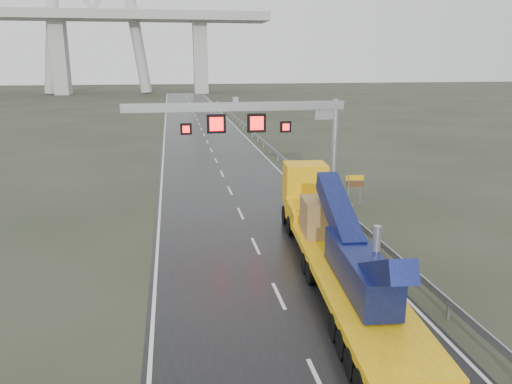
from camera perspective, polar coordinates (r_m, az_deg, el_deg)
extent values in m
plane|color=#2A2E20|center=(18.44, 5.33, -17.30)|extent=(400.00, 400.00, 0.00)
cube|color=black|center=(56.06, -5.14, 4.76)|extent=(11.00, 200.00, 0.02)
cube|color=#B0AFAB|center=(36.17, 8.67, -0.77)|extent=(1.20, 1.20, 0.30)
cylinder|color=gray|center=(35.40, 8.89, 4.61)|extent=(0.48, 0.48, 7.20)
cube|color=gray|center=(33.44, -2.35, 9.72)|extent=(14.80, 0.55, 0.55)
cube|color=gray|center=(34.79, 7.80, 8.97)|extent=(1.40, 0.35, 0.90)
cube|color=gray|center=(33.41, -2.36, 10.49)|extent=(0.35, 0.35, 0.35)
cube|color=black|center=(33.37, -4.56, 7.78)|extent=(1.25, 0.25, 1.25)
cube|color=#FF0C0C|center=(33.24, -4.53, 7.75)|extent=(0.90, 0.02, 0.90)
cube|color=black|center=(33.71, 0.06, 7.89)|extent=(1.25, 0.25, 1.25)
cube|color=#FF0C0C|center=(33.58, 0.10, 7.86)|extent=(0.90, 0.02, 0.90)
cube|color=black|center=(33.30, -8.00, 7.14)|extent=(0.75, 0.25, 0.75)
cube|color=#FF0C0C|center=(33.16, -7.99, 7.11)|extent=(0.54, 0.02, 0.54)
cube|color=black|center=(34.14, 3.40, 7.45)|extent=(0.75, 0.25, 0.75)
cube|color=#FF0C0C|center=(34.01, 3.45, 7.42)|extent=(0.54, 0.02, 0.54)
cube|color=#B0AFAB|center=(158.08, -21.47, 14.14)|extent=(4.00, 6.00, 21.00)
cube|color=#B0AFAB|center=(155.32, -6.38, 15.04)|extent=(4.00, 6.00, 21.00)
cube|color=yellow|center=(21.14, 10.85, -9.84)|extent=(3.95, 14.23, 0.35)
cube|color=yellow|center=(27.73, 6.83, -2.74)|extent=(2.70, 1.41, 0.50)
cube|color=yellow|center=(29.31, 6.19, -2.26)|extent=(2.85, 3.21, 1.20)
cube|color=yellow|center=(30.70, 5.62, 0.87)|extent=(2.67, 2.21, 2.61)
cube|color=black|center=(31.61, 5.30, 1.85)|extent=(2.30, 0.24, 1.20)
cube|color=#0F1948|center=(19.88, 11.76, -8.53)|extent=(1.89, 6.12, 1.41)
cube|color=#0F1948|center=(22.64, 9.44, -2.24)|extent=(1.45, 5.59, 2.56)
cube|color=#0F1948|center=(17.34, 14.26, -9.02)|extent=(1.23, 4.04, 2.42)
cylinder|color=gray|center=(19.72, 13.58, -6.00)|extent=(0.32, 0.32, 1.61)
cube|color=#A38849|center=(25.48, 7.86, -2.78)|extent=(2.38, 2.38, 1.81)
cylinder|color=black|center=(17.63, 14.83, -17.51)|extent=(2.98, 1.24, 1.00)
cylinder|color=black|center=(23.57, 9.16, -8.55)|extent=(2.98, 1.24, 1.00)
cylinder|color=black|center=(31.01, 5.60, -2.55)|extent=(2.79, 1.32, 1.10)
cylinder|color=gray|center=(35.20, 10.50, 0.25)|extent=(0.07, 0.07, 2.12)
cylinder|color=gray|center=(35.51, 11.84, 0.31)|extent=(0.07, 0.07, 2.12)
cube|color=#FFB80D|center=(35.16, 11.24, 1.60)|extent=(1.23, 0.28, 0.35)
cube|color=#553118|center=(35.26, 11.21, 0.90)|extent=(1.23, 0.28, 0.40)
cube|color=red|center=(35.72, 7.36, -0.34)|extent=(0.63, 0.41, 1.00)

